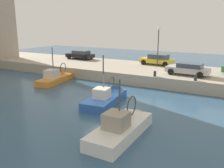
{
  "coord_description": "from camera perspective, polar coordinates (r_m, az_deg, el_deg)",
  "views": [
    {
      "loc": [
        -16.25,
        -9.88,
        6.55
      ],
      "look_at": [
        2.43,
        0.3,
        1.2
      ],
      "focal_mm": 39.31,
      "sensor_mm": 36.0,
      "label": 1
    }
  ],
  "objects": [
    {
      "name": "quay_streetlamp",
      "position": [
        30.83,
        10.72,
        9.98
      ],
      "size": [
        0.36,
        0.36,
        4.83
      ],
      "color": "#38383D",
      "rests_on": "quay_wall"
    },
    {
      "name": "fishing_boat_orange",
      "position": [
        28.74,
        -12.47,
        0.89
      ],
      "size": [
        6.62,
        2.62,
        4.75
      ],
      "color": "orange",
      "rests_on": "ground"
    },
    {
      "name": "fishing_boat_blue",
      "position": [
        20.86,
        -1.16,
        -3.89
      ],
      "size": [
        6.21,
        2.67,
        4.99
      ],
      "color": "#2D60B7",
      "rests_on": "ground"
    },
    {
      "name": "water_surface",
      "position": [
        20.11,
        -2.56,
        -4.9
      ],
      "size": [
        80.0,
        80.0,
        0.0
      ],
      "primitive_type": "plane",
      "color": "#335675",
      "rests_on": "ground"
    },
    {
      "name": "quay_wall",
      "position": [
        30.05,
        8.83,
        2.53
      ],
      "size": [
        9.0,
        56.0,
        1.2
      ],
      "primitive_type": "cube",
      "color": "#ADA08C",
      "rests_on": "ground"
    },
    {
      "name": "fishing_boat_white",
      "position": [
        15.07,
        2.62,
        -11.13
      ],
      "size": [
        6.19,
        2.21,
        4.36
      ],
      "color": "white",
      "rests_on": "ground"
    },
    {
      "name": "mooring_bollard_mid",
      "position": [
        24.45,
        18.83,
        1.37
      ],
      "size": [
        0.28,
        0.28,
        0.55
      ],
      "primitive_type": "cylinder",
      "color": "#2D2D33",
      "rests_on": "quay_wall"
    },
    {
      "name": "mooring_bollard_north",
      "position": [
        25.39,
        9.93,
        2.38
      ],
      "size": [
        0.28,
        0.28,
        0.55
      ],
      "primitive_type": "cylinder",
      "color": "#2D2D33",
      "rests_on": "quay_wall"
    },
    {
      "name": "parked_car_silver",
      "position": [
        26.76,
        17.3,
        3.4
      ],
      "size": [
        2.23,
        4.5,
        1.27
      ],
      "color": "#B7B7BC",
      "rests_on": "quay_wall"
    },
    {
      "name": "parked_car_yellow",
      "position": [
        32.39,
        10.49,
        5.65
      ],
      "size": [
        2.2,
        4.43,
        1.39
      ],
      "color": "gold",
      "rests_on": "quay_wall"
    },
    {
      "name": "parked_car_black",
      "position": [
        37.27,
        -7.38,
        6.8
      ],
      "size": [
        2.01,
        4.27,
        1.29
      ],
      "color": "black",
      "rests_on": "quay_wall"
    }
  ]
}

